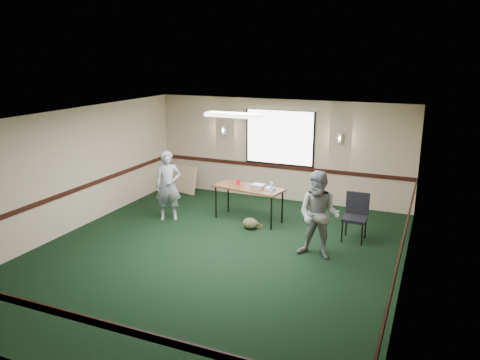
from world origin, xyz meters
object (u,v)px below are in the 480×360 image
at_px(person_left, 168,186).
at_px(person_right, 319,215).
at_px(conference_chair, 356,213).
at_px(folding_table, 249,189).
at_px(projector, 258,186).

height_order(person_left, person_right, person_right).
bearing_deg(conference_chair, person_right, -111.80).
height_order(folding_table, person_left, person_left).
distance_m(folding_table, projector, 0.27).
bearing_deg(conference_chair, folding_table, 177.01).
xyz_separation_m(conference_chair, person_right, (-0.51, -1.21, 0.27)).
bearing_deg(person_left, folding_table, -9.67).
relative_size(projector, person_left, 0.18).
height_order(projector, person_right, person_right).
relative_size(person_left, person_right, 0.97).
relative_size(folding_table, conference_chair, 1.73).
height_order(folding_table, conference_chair, conference_chair).
height_order(projector, conference_chair, conference_chair).
bearing_deg(person_left, person_right, -40.88).
bearing_deg(conference_chair, person_left, -172.56).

